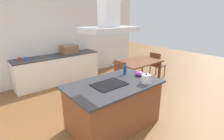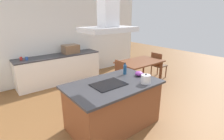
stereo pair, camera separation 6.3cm
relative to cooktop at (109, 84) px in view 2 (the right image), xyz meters
name	(u,v)px [view 2 (the right image)]	position (x,y,z in m)	size (l,w,h in m)	color
ground	(78,98)	(0.11, 1.50, -0.91)	(16.00, 16.00, 0.00)	brown
wall_back	(49,40)	(0.11, 3.25, 0.44)	(7.20, 0.10, 2.70)	white
kitchen_island	(113,104)	(0.11, 0.00, -0.45)	(1.76, 1.09, 0.90)	brown
cooktop	(109,84)	(0.00, 0.00, 0.00)	(0.60, 0.44, 0.01)	black
tea_kettle	(146,79)	(0.58, -0.37, 0.08)	(0.23, 0.18, 0.19)	silver
olive_oil_bottle	(125,69)	(0.63, 0.25, 0.10)	(0.07, 0.07, 0.25)	navy
mixing_bowl	(139,74)	(0.79, -0.01, 0.04)	(0.17, 0.17, 0.09)	purple
back_counter	(60,69)	(0.21, 2.88, -0.46)	(2.64, 0.62, 0.90)	white
countertop_microwave	(71,49)	(0.64, 2.88, 0.13)	(0.50, 0.38, 0.28)	brown
coffee_mug_red	(21,59)	(-0.85, 2.93, 0.04)	(0.08, 0.08, 0.09)	red
coffee_mug_blue	(27,58)	(-0.72, 2.84, 0.04)	(0.08, 0.08, 0.09)	#2D56B2
dining_table	(140,64)	(2.10, 1.15, -0.24)	(1.40, 0.90, 0.75)	brown
chair_at_left_end	(117,75)	(1.18, 1.15, -0.40)	(0.42, 0.42, 0.89)	brown
chair_at_right_end	(158,64)	(3.01, 1.15, -0.40)	(0.42, 0.42, 0.89)	brown
range_hood	(108,16)	(0.00, 0.00, 1.20)	(0.90, 0.55, 0.78)	#ADADB2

